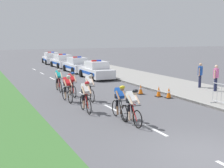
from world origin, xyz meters
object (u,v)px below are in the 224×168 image
object	(u,v)px
cyclist_lead	(132,106)
spectator_middle	(200,73)
cyclist_third	(86,96)
traffic_cone_far	(159,92)
cyclist_seventh	(59,80)
police_car_third	(62,61)
traffic_cone_mid	(141,89)
police_car_second	(77,65)
police_car_nearest	(96,70)
cyclist_fourth	(89,87)
traffic_cone_near	(169,93)
cyclist_fifth	(67,88)
cyclist_sixth	(72,84)
police_car_furthest	(51,59)
cyclist_second	(120,101)
spectator_back	(216,76)

from	to	relation	value
cyclist_lead	spectator_middle	world-z (taller)	spectator_middle
cyclist_third	traffic_cone_far	bearing A→B (deg)	17.02
cyclist_seventh	police_car_third	distance (m)	15.90
spectator_middle	traffic_cone_mid	bearing A→B (deg)	178.54
cyclist_lead	cyclist_third	xyz separation A→B (m)	(-0.96, 2.79, 0.00)
police_car_second	police_car_third	distance (m)	5.37
police_car_third	traffic_cone_far	distance (m)	19.55
police_car_nearest	traffic_cone_far	distance (m)	9.09
cyclist_fourth	traffic_cone_near	world-z (taller)	cyclist_fourth
cyclist_seventh	traffic_cone_mid	bearing A→B (deg)	-36.24
cyclist_seventh	police_car_second	distance (m)	10.88
cyclist_fifth	cyclist_sixth	size ratio (longest dim) A/B	1.00
police_car_second	police_car_furthest	world-z (taller)	same
traffic_cone_near	cyclist_fifth	bearing A→B (deg)	164.37
traffic_cone_near	cyclist_lead	bearing A→B (deg)	-140.43
cyclist_fifth	traffic_cone_near	world-z (taller)	cyclist_fifth
cyclist_lead	traffic_cone_far	xyz separation A→B (m)	(4.29, 4.39, -0.48)
traffic_cone_mid	traffic_cone_near	bearing A→B (deg)	-63.47
cyclist_seventh	cyclist_sixth	bearing A→B (deg)	-83.04
cyclist_lead	cyclist_third	world-z (taller)	same
cyclist_fifth	police_car_second	world-z (taller)	police_car_second
cyclist_fourth	police_car_nearest	world-z (taller)	police_car_nearest
police_car_second	cyclist_fourth	bearing A→B (deg)	-105.96
cyclist_second	police_car_third	xyz separation A→B (m)	(3.99, 22.90, -0.11)
police_car_nearest	traffic_cone_far	world-z (taller)	police_car_nearest
police_car_third	traffic_cone_far	xyz separation A→B (m)	(0.32, -19.54, -0.37)
cyclist_third	cyclist_fourth	size ratio (longest dim) A/B	1.00
cyclist_third	traffic_cone_mid	bearing A→B (deg)	30.35
police_car_third	cyclist_seventh	bearing A→B (deg)	-106.84
cyclist_fourth	cyclist_seventh	xyz separation A→B (m)	(-0.75, 3.64, 0.00)
traffic_cone_far	spectator_middle	xyz separation A→B (m)	(4.04, 1.01, 0.77)
cyclist_third	traffic_cone_mid	distance (m)	5.43
cyclist_second	cyclist_fifth	bearing A→B (deg)	103.67
cyclist_fourth	traffic_cone_far	distance (m)	4.26
spectator_middle	cyclist_lead	bearing A→B (deg)	-147.01
cyclist_second	police_car_third	world-z (taller)	police_car_third
spectator_back	police_car_third	bearing A→B (deg)	102.18
cyclist_sixth	police_car_second	xyz separation A→B (m)	(4.36, 11.89, -0.11)
spectator_middle	police_car_nearest	bearing A→B (deg)	118.41
cyclist_fifth	cyclist_seventh	xyz separation A→B (m)	(0.44, 3.35, 0.00)
cyclist_third	spectator_middle	bearing A→B (deg)	15.73
traffic_cone_near	spectator_middle	distance (m)	4.15
cyclist_sixth	police_car_nearest	xyz separation A→B (m)	(4.36, 6.79, -0.11)
cyclist_second	police_car_third	distance (m)	23.25
police_car_second	traffic_cone_near	distance (m)	14.80
traffic_cone_near	police_car_furthest	bearing A→B (deg)	91.39
police_car_third	spectator_middle	distance (m)	19.04
cyclist_lead	spectator_back	distance (m)	9.16
police_car_second	spectator_back	bearing A→B (deg)	-73.57
spectator_back	traffic_cone_near	bearing A→B (deg)	-178.13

